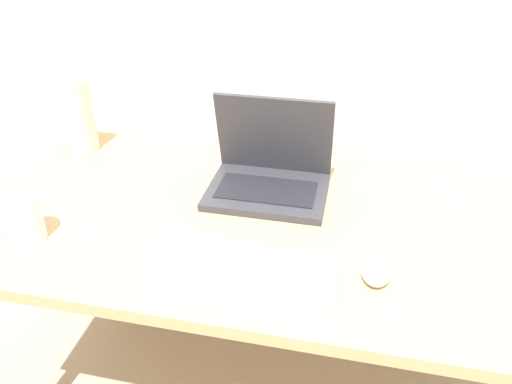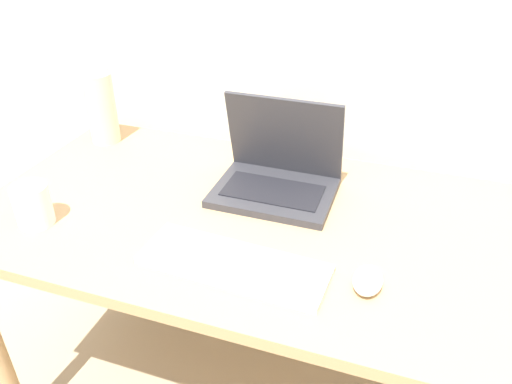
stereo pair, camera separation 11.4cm
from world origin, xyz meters
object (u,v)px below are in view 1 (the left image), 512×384
mouse (376,271)px  mug (23,220)px  vase (76,102)px  keyboard (242,265)px  laptop (270,171)px

mouse → mug: (-0.79, -0.03, 0.03)m
vase → mug: size_ratio=3.08×
keyboard → vase: (-0.61, 0.45, 0.14)m
laptop → vase: (-0.61, 0.11, 0.10)m
laptop → mug: 0.61m
laptop → mouse: laptop is taller
laptop → vase: bearing=169.4°
keyboard → mouse: (0.28, 0.03, 0.01)m
vase → mouse: bearing=-25.2°
keyboard → laptop: bearing=90.9°
vase → mug: bearing=-77.3°
laptop → mug: (-0.50, -0.34, -0.00)m
mouse → laptop: bearing=132.9°
laptop → keyboard: bearing=-89.1°
keyboard → mouse: 0.28m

